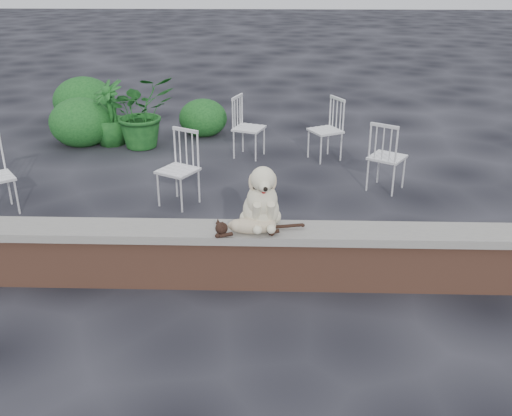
{
  "coord_description": "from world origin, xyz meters",
  "views": [
    {
      "loc": [
        0.21,
        -4.8,
        2.9
      ],
      "look_at": [
        0.05,
        0.2,
        0.7
      ],
      "focal_mm": 40.59,
      "sensor_mm": 36.0,
      "label": 1
    }
  ],
  "objects_px": {
    "cat": "(252,225)",
    "chair_c": "(387,156)",
    "potted_plant_a": "(141,111)",
    "chair_e": "(249,127)",
    "chair_b": "(178,169)",
    "potted_plant_b": "(110,113)",
    "dog": "(261,194)",
    "chair_d": "(325,129)"
  },
  "relations": [
    {
      "from": "chair_c",
      "to": "chair_e",
      "type": "bearing_deg",
      "value": -2.64
    },
    {
      "from": "dog",
      "to": "chair_b",
      "type": "distance_m",
      "value": 2.16
    },
    {
      "from": "chair_c",
      "to": "chair_b",
      "type": "distance_m",
      "value": 2.74
    },
    {
      "from": "cat",
      "to": "chair_b",
      "type": "relative_size",
      "value": 1.04
    },
    {
      "from": "chair_e",
      "to": "potted_plant_a",
      "type": "xyz_separation_m",
      "value": [
        -1.75,
        0.46,
        0.11
      ]
    },
    {
      "from": "chair_e",
      "to": "chair_b",
      "type": "distance_m",
      "value": 2.07
    },
    {
      "from": "chair_b",
      "to": "potted_plant_b",
      "type": "xyz_separation_m",
      "value": [
        -1.5,
        2.48,
        0.06
      ]
    },
    {
      "from": "dog",
      "to": "chair_e",
      "type": "xyz_separation_m",
      "value": [
        -0.27,
        3.74,
        -0.43
      ]
    },
    {
      "from": "chair_b",
      "to": "potted_plant_b",
      "type": "bearing_deg",
      "value": 150.47
    },
    {
      "from": "dog",
      "to": "chair_b",
      "type": "bearing_deg",
      "value": 112.03
    },
    {
      "from": "chair_c",
      "to": "dog",
      "type": "bearing_deg",
      "value": 88.87
    },
    {
      "from": "cat",
      "to": "potted_plant_a",
      "type": "height_order",
      "value": "potted_plant_a"
    },
    {
      "from": "dog",
      "to": "chair_c",
      "type": "distance_m",
      "value": 2.94
    },
    {
      "from": "dog",
      "to": "potted_plant_b",
      "type": "xyz_separation_m",
      "value": [
        -2.57,
        4.3,
        -0.37
      ]
    },
    {
      "from": "chair_d",
      "to": "chair_b",
      "type": "bearing_deg",
      "value": -75.09
    },
    {
      "from": "cat",
      "to": "chair_e",
      "type": "distance_m",
      "value": 3.9
    },
    {
      "from": "cat",
      "to": "chair_c",
      "type": "relative_size",
      "value": 1.04
    },
    {
      "from": "chair_c",
      "to": "chair_e",
      "type": "distance_m",
      "value": 2.29
    },
    {
      "from": "cat",
      "to": "chair_c",
      "type": "distance_m",
      "value": 3.08
    },
    {
      "from": "cat",
      "to": "chair_e",
      "type": "xyz_separation_m",
      "value": [
        -0.19,
        3.89,
        -0.19
      ]
    },
    {
      "from": "dog",
      "to": "chair_e",
      "type": "height_order",
      "value": "dog"
    },
    {
      "from": "cat",
      "to": "potted_plant_b",
      "type": "xyz_separation_m",
      "value": [
        -2.49,
        4.45,
        -0.14
      ]
    },
    {
      "from": "chair_d",
      "to": "potted_plant_a",
      "type": "xyz_separation_m",
      "value": [
        -2.91,
        0.56,
        0.11
      ]
    },
    {
      "from": "chair_d",
      "to": "potted_plant_b",
      "type": "xyz_separation_m",
      "value": [
        -3.46,
        0.66,
        0.06
      ]
    },
    {
      "from": "cat",
      "to": "chair_b",
      "type": "distance_m",
      "value": 2.22
    },
    {
      "from": "chair_b",
      "to": "potted_plant_b",
      "type": "height_order",
      "value": "potted_plant_b"
    },
    {
      "from": "potted_plant_a",
      "to": "potted_plant_b",
      "type": "relative_size",
      "value": 1.11
    },
    {
      "from": "dog",
      "to": "potted_plant_b",
      "type": "distance_m",
      "value": 5.02
    },
    {
      "from": "cat",
      "to": "chair_c",
      "type": "bearing_deg",
      "value": 48.38
    },
    {
      "from": "dog",
      "to": "chair_c",
      "type": "relative_size",
      "value": 0.68
    },
    {
      "from": "chair_d",
      "to": "potted_plant_a",
      "type": "height_order",
      "value": "potted_plant_a"
    },
    {
      "from": "chair_e",
      "to": "potted_plant_a",
      "type": "relative_size",
      "value": 0.81
    },
    {
      "from": "chair_e",
      "to": "potted_plant_a",
      "type": "bearing_deg",
      "value": 94.97
    },
    {
      "from": "cat",
      "to": "potted_plant_b",
      "type": "relative_size",
      "value": 0.93
    },
    {
      "from": "dog",
      "to": "chair_d",
      "type": "xyz_separation_m",
      "value": [
        0.89,
        3.64,
        -0.43
      ]
    },
    {
      "from": "dog",
      "to": "chair_e",
      "type": "bearing_deg",
      "value": 85.78
    },
    {
      "from": "chair_d",
      "to": "potted_plant_a",
      "type": "distance_m",
      "value": 2.96
    },
    {
      "from": "potted_plant_b",
      "to": "chair_e",
      "type": "bearing_deg",
      "value": -13.8
    },
    {
      "from": "potted_plant_b",
      "to": "cat",
      "type": "bearing_deg",
      "value": -60.82
    },
    {
      "from": "chair_e",
      "to": "potted_plant_b",
      "type": "height_order",
      "value": "potted_plant_b"
    },
    {
      "from": "chair_e",
      "to": "chair_d",
      "type": "relative_size",
      "value": 1.0
    },
    {
      "from": "chair_d",
      "to": "potted_plant_b",
      "type": "distance_m",
      "value": 3.52
    }
  ]
}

